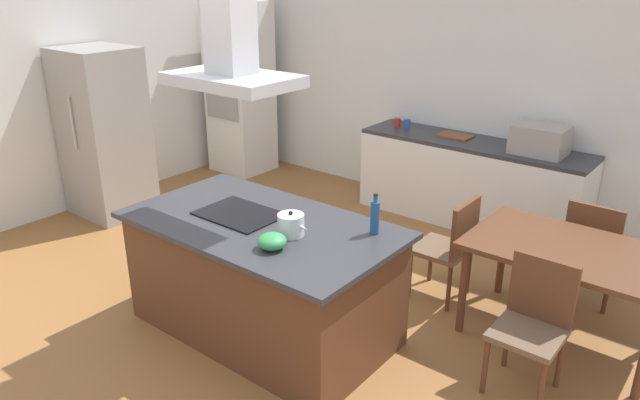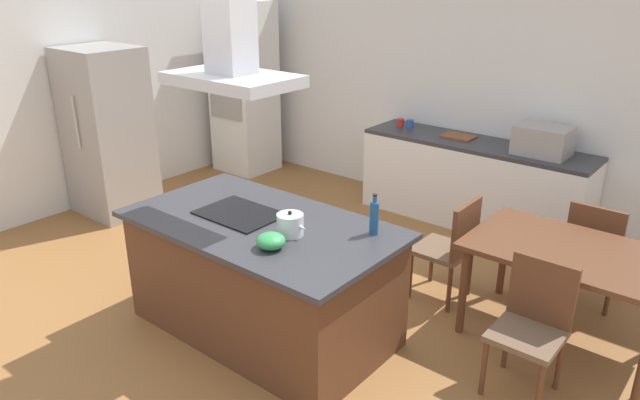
% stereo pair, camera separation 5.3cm
% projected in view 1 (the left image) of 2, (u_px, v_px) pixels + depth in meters
% --- Properties ---
extents(ground, '(16.00, 16.00, 0.00)m').
position_uv_depth(ground, '(373.00, 259.00, 5.66)').
color(ground, '#936033').
extents(wall_back, '(7.20, 0.10, 2.70)m').
position_uv_depth(wall_back, '(467.00, 89.00, 6.44)').
color(wall_back, white).
rests_on(wall_back, ground).
extents(wall_left, '(0.10, 8.80, 2.70)m').
position_uv_depth(wall_left, '(102.00, 83.00, 6.79)').
color(wall_left, white).
rests_on(wall_left, ground).
extents(kitchen_island, '(2.00, 1.13, 0.90)m').
position_uv_depth(kitchen_island, '(263.00, 277.00, 4.40)').
color(kitchen_island, '#59331E').
rests_on(kitchen_island, ground).
extents(cooktop, '(0.60, 0.44, 0.01)m').
position_uv_depth(cooktop, '(240.00, 214.00, 4.36)').
color(cooktop, black).
rests_on(cooktop, kitchen_island).
extents(tea_kettle, '(0.23, 0.18, 0.18)m').
position_uv_depth(tea_kettle, '(291.00, 225.00, 4.01)').
color(tea_kettle, silver).
rests_on(tea_kettle, kitchen_island).
extents(olive_oil_bottle, '(0.06, 0.06, 0.29)m').
position_uv_depth(olive_oil_bottle, '(375.00, 217.00, 4.02)').
color(olive_oil_bottle, navy).
rests_on(olive_oil_bottle, kitchen_island).
extents(mixing_bowl, '(0.19, 0.19, 0.10)m').
position_uv_depth(mixing_bowl, '(272.00, 241.00, 3.82)').
color(mixing_bowl, '#33934C').
rests_on(mixing_bowl, kitchen_island).
extents(back_counter, '(2.41, 0.62, 0.90)m').
position_uv_depth(back_counter, '(470.00, 182.00, 6.33)').
color(back_counter, white).
rests_on(back_counter, ground).
extents(countertop_microwave, '(0.50, 0.38, 0.28)m').
position_uv_depth(countertop_microwave, '(540.00, 140.00, 5.72)').
color(countertop_microwave, '#9E9993').
rests_on(countertop_microwave, back_counter).
extents(coffee_mug_red, '(0.08, 0.08, 0.09)m').
position_uv_depth(coffee_mug_red, '(397.00, 122.00, 6.74)').
color(coffee_mug_red, red).
rests_on(coffee_mug_red, back_counter).
extents(coffee_mug_blue, '(0.08, 0.08, 0.09)m').
position_uv_depth(coffee_mug_blue, '(407.00, 123.00, 6.69)').
color(coffee_mug_blue, '#2D56B2').
rests_on(coffee_mug_blue, back_counter).
extents(cutting_board, '(0.34, 0.24, 0.02)m').
position_uv_depth(cutting_board, '(455.00, 136.00, 6.33)').
color(cutting_board, brown).
rests_on(cutting_board, back_counter).
extents(wall_oven_stack, '(0.70, 0.66, 2.20)m').
position_uv_depth(wall_oven_stack, '(240.00, 88.00, 7.77)').
color(wall_oven_stack, white).
rests_on(wall_oven_stack, ground).
extents(refrigerator, '(0.80, 0.73, 1.82)m').
position_uv_depth(refrigerator, '(104.00, 133.00, 6.44)').
color(refrigerator, '#9E9993').
rests_on(refrigerator, ground).
extents(dining_table, '(1.40, 0.90, 0.75)m').
position_uv_depth(dining_table, '(570.00, 258.00, 4.22)').
color(dining_table, '#59331E').
rests_on(dining_table, ground).
extents(chair_at_left_end, '(0.42, 0.42, 0.89)m').
position_uv_depth(chair_at_left_end, '(451.00, 243.00, 4.81)').
color(chair_at_left_end, brown).
rests_on(chair_at_left_end, ground).
extents(chair_facing_back_wall, '(0.42, 0.42, 0.89)m').
position_uv_depth(chair_facing_back_wall, '(593.00, 246.00, 4.76)').
color(chair_facing_back_wall, brown).
rests_on(chair_facing_back_wall, ground).
extents(chair_facing_island, '(0.42, 0.42, 0.89)m').
position_uv_depth(chair_facing_island, '(534.00, 318.00, 3.80)').
color(chair_facing_island, brown).
rests_on(chair_facing_island, ground).
extents(range_hood, '(0.90, 0.55, 0.78)m').
position_uv_depth(range_hood, '(231.00, 48.00, 3.92)').
color(range_hood, '#ADADB2').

